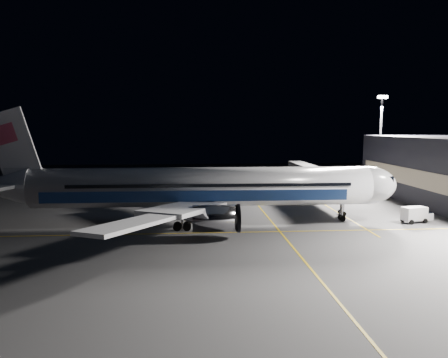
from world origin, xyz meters
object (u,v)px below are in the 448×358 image
airliner (196,188)px  service_truck (416,214)px  baggage_tug (174,201)px  safety_cone_b (178,206)px  safety_cone_c (155,210)px  floodlight_mast_north (381,133)px  jet_bridge (318,176)px  safety_cone_a (176,216)px

airliner → service_truck: 32.32m
airliner → baggage_tug: airliner is taller
safety_cone_b → safety_cone_c: size_ratio=1.07×
floodlight_mast_north → safety_cone_b: bearing=-155.6°
jet_bridge → safety_cone_a: 29.93m
jet_bridge → service_truck: (8.95, -19.95, -3.35)m
baggage_tug → safety_cone_a: (0.74, -10.36, -0.61)m
airliner → service_truck: bearing=-3.4°
safety_cone_a → service_truck: bearing=-9.6°
safety_cone_a → safety_cone_c: safety_cone_a is taller
baggage_tug → safety_cone_b: size_ratio=4.96×
service_truck → safety_cone_a: size_ratio=8.11×
jet_bridge → baggage_tug: (-26.82, -3.70, -3.68)m
jet_bridge → baggage_tug: jet_bridge is taller
safety_cone_b → safety_cone_c: (-3.57, -2.73, -0.02)m
airliner → jet_bridge: 29.31m
jet_bridge → safety_cone_c: bearing=-163.5°
floodlight_mast_north → safety_cone_a: (-44.08, -27.99, -12.07)m
jet_bridge → service_truck: bearing=-65.8°
airliner → safety_cone_a: bearing=126.9°
airliner → safety_cone_a: 6.98m
jet_bridge → safety_cone_b: bearing=-166.9°
airliner → safety_cone_b: 13.29m
baggage_tug → safety_cone_a: baggage_tug is taller
jet_bridge → baggage_tug: bearing=-172.2°
jet_bridge → safety_cone_c: size_ratio=64.79×
baggage_tug → safety_cone_c: size_ratio=5.30×
airliner → baggage_tug: bearing=104.6°
floodlight_mast_north → safety_cone_b: size_ratio=36.47×
airliner → floodlight_mast_north: size_ratio=2.97×
floodlight_mast_north → service_truck: 36.80m
jet_bridge → safety_cone_a: size_ratio=58.02×
airliner → floodlight_mast_north: floodlight_mast_north is taller
floodlight_mast_north → safety_cone_a: bearing=-147.6°
service_truck → safety_cone_c: 40.23m
airliner → safety_cone_b: airliner is taller
safety_cone_b → safety_cone_a: bearing=-89.6°
safety_cone_a → floodlight_mast_north: bearing=32.4°
floodlight_mast_north → baggage_tug: size_ratio=7.35×
service_truck → safety_cone_c: bearing=149.7°
service_truck → safety_cone_a: (-35.03, 5.90, -0.94)m
airliner → baggage_tug: size_ratio=21.83×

